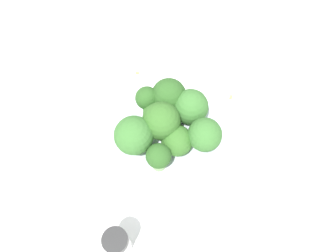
% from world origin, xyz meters
% --- Properties ---
extents(ground_plane, '(3.00, 3.00, 0.00)m').
position_xyz_m(ground_plane, '(0.00, 0.00, 0.00)').
color(ground_plane, white).
extents(bowl, '(0.17, 0.17, 0.04)m').
position_xyz_m(bowl, '(0.00, 0.00, 0.02)').
color(bowl, silver).
rests_on(bowl, ground_plane).
extents(broccoli_floret_0, '(0.04, 0.04, 0.05)m').
position_xyz_m(broccoli_floret_0, '(-0.02, 0.01, 0.06)').
color(broccoli_floret_0, '#7A9E5B').
rests_on(broccoli_floret_0, bowl).
extents(broccoli_floret_1, '(0.05, 0.05, 0.06)m').
position_xyz_m(broccoli_floret_1, '(-0.02, -0.04, 0.07)').
color(broccoli_floret_1, '#84AD66').
rests_on(broccoli_floret_1, bowl).
extents(broccoli_floret_2, '(0.03, 0.03, 0.04)m').
position_xyz_m(broccoli_floret_2, '(0.03, -0.02, 0.06)').
color(broccoli_floret_2, '#7A9E5B').
rests_on(broccoli_floret_2, bowl).
extents(broccoli_floret_3, '(0.03, 0.03, 0.05)m').
position_xyz_m(broccoli_floret_3, '(0.05, -0.03, 0.07)').
color(broccoli_floret_3, '#7A9E5B').
rests_on(broccoli_floret_3, bowl).
extents(broccoli_floret_4, '(0.05, 0.05, 0.06)m').
position_xyz_m(broccoli_floret_4, '(0.02, -0.05, 0.07)').
color(broccoli_floret_4, '#8EB770').
rests_on(broccoli_floret_4, bowl).
extents(broccoli_floret_5, '(0.05, 0.05, 0.07)m').
position_xyz_m(broccoli_floret_5, '(0.01, 0.00, 0.08)').
color(broccoli_floret_5, '#84AD66').
rests_on(broccoli_floret_5, bowl).
extents(broccoli_floret_6, '(0.03, 0.03, 0.05)m').
position_xyz_m(broccoli_floret_6, '(-0.01, 0.05, 0.07)').
color(broccoli_floret_6, '#8EB770').
rests_on(broccoli_floret_6, bowl).
extents(broccoli_floret_7, '(0.05, 0.05, 0.06)m').
position_xyz_m(broccoli_floret_7, '(-0.05, -0.01, 0.07)').
color(broccoli_floret_7, '#8EB770').
rests_on(broccoli_floret_7, bowl).
extents(broccoli_floret_8, '(0.05, 0.05, 0.07)m').
position_xyz_m(broccoli_floret_8, '(0.04, 0.03, 0.07)').
color(broccoli_floret_8, '#8EB770').
rests_on(broccoli_floret_8, bowl).
extents(pepper_shaker, '(0.03, 0.03, 0.06)m').
position_xyz_m(pepper_shaker, '(-0.00, 0.16, 0.03)').
color(pepper_shaker, silver).
rests_on(pepper_shaker, ground_plane).
extents(almond_crumb_0, '(0.01, 0.01, 0.01)m').
position_xyz_m(almond_crumb_0, '(0.10, -0.11, 0.00)').
color(almond_crumb_0, tan).
rests_on(almond_crumb_0, ground_plane).
extents(almond_crumb_1, '(0.01, 0.01, 0.01)m').
position_xyz_m(almond_crumb_1, '(-0.06, -0.12, 0.00)').
color(almond_crumb_1, tan).
rests_on(almond_crumb_1, ground_plane).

